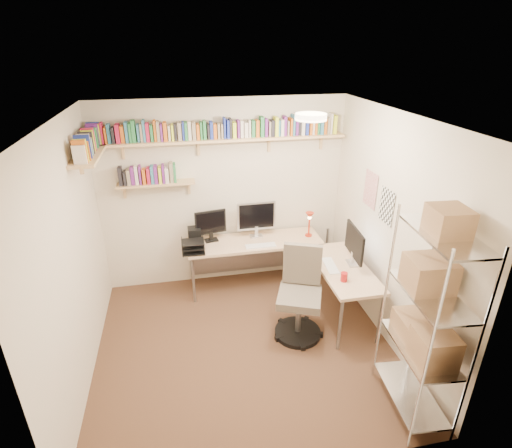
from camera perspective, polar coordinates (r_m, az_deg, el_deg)
The scene contains 6 objects.
ground at distance 4.68m, azimuth -1.65°, elevation -16.95°, with size 3.20×3.20×0.00m, color #4D2D21.
room_shell at distance 3.83m, azimuth -1.87°, elevation 0.64°, with size 3.24×3.04×2.52m.
wall_shelves at distance 4.88m, azimuth -9.75°, elevation 11.50°, with size 3.12×1.09×0.80m.
corner_desk at distance 5.14m, azimuth 1.70°, elevation -3.48°, with size 2.13×1.76×1.20m.
office_chair at distance 4.62m, azimuth 6.26°, elevation -10.61°, with size 0.61×0.62×1.07m.
wire_rack at distance 3.62m, azimuth 23.50°, elevation -10.43°, with size 0.47×0.85×2.01m.
Camera 1 is at (-0.56, -3.45, 3.11)m, focal length 28.00 mm.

